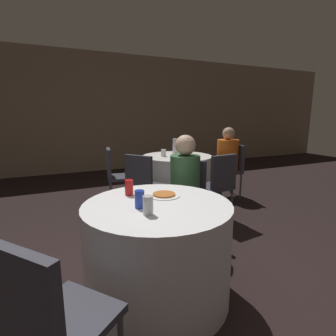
{
  "coord_description": "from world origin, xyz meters",
  "views": [
    {
      "loc": [
        -0.51,
        -1.62,
        1.35
      ],
      "look_at": [
        0.55,
        0.72,
        0.83
      ],
      "focal_mm": 28.0,
      "sensor_mm": 36.0,
      "label": 1
    }
  ],
  "objects_px": {
    "chair_near_southwest": "(47,317)",
    "person_orange_shirt": "(224,162)",
    "chair_far_west": "(115,171)",
    "pizza_plate_near": "(164,195)",
    "table_near": "(158,250)",
    "person_green_jacket": "(183,193)",
    "soda_can_red": "(129,187)",
    "soda_can_blue": "(140,199)",
    "chair_near_northeast": "(187,193)",
    "soda_can_silver": "(148,205)",
    "chair_far_east": "(232,165)",
    "chair_far_south": "(218,181)",
    "bottle_far": "(175,147)",
    "chair_far_southwest": "(143,181)",
    "table_far": "(177,178)"
  },
  "relations": [
    {
      "from": "person_orange_shirt",
      "to": "soda_can_red",
      "type": "height_order",
      "value": "person_orange_shirt"
    },
    {
      "from": "chair_near_northeast",
      "to": "person_green_jacket",
      "type": "distance_m",
      "value": 0.17
    },
    {
      "from": "chair_near_northeast",
      "to": "chair_far_south",
      "type": "bearing_deg",
      "value": -112.56
    },
    {
      "from": "chair_near_northeast",
      "to": "person_green_jacket",
      "type": "relative_size",
      "value": 0.75
    },
    {
      "from": "table_near",
      "to": "chair_far_southwest",
      "type": "xyz_separation_m",
      "value": [
        0.36,
        1.39,
        0.16
      ]
    },
    {
      "from": "table_near",
      "to": "chair_near_northeast",
      "type": "height_order",
      "value": "chair_near_northeast"
    },
    {
      "from": "chair_near_northeast",
      "to": "chair_far_southwest",
      "type": "relative_size",
      "value": 1.0
    },
    {
      "from": "chair_near_northeast",
      "to": "soda_can_blue",
      "type": "bearing_deg",
      "value": 85.36
    },
    {
      "from": "chair_near_northeast",
      "to": "soda_can_blue",
      "type": "xyz_separation_m",
      "value": [
        -0.77,
        -0.74,
        0.26
      ]
    },
    {
      "from": "soda_can_red",
      "to": "chair_far_west",
      "type": "bearing_deg",
      "value": 80.29
    },
    {
      "from": "table_far",
      "to": "person_orange_shirt",
      "type": "relative_size",
      "value": 0.94
    },
    {
      "from": "table_near",
      "to": "person_green_jacket",
      "type": "bearing_deg",
      "value": 48.59
    },
    {
      "from": "table_far",
      "to": "chair_far_southwest",
      "type": "bearing_deg",
      "value": -143.21
    },
    {
      "from": "person_orange_shirt",
      "to": "soda_can_silver",
      "type": "relative_size",
      "value": 9.5
    },
    {
      "from": "chair_near_northeast",
      "to": "soda_can_red",
      "type": "xyz_separation_m",
      "value": [
        -0.75,
        -0.43,
        0.26
      ]
    },
    {
      "from": "pizza_plate_near",
      "to": "soda_can_silver",
      "type": "bearing_deg",
      "value": -127.99
    },
    {
      "from": "table_near",
      "to": "chair_near_northeast",
      "type": "distance_m",
      "value": 0.96
    },
    {
      "from": "table_far",
      "to": "chair_far_southwest",
      "type": "relative_size",
      "value": 1.24
    },
    {
      "from": "chair_near_southwest",
      "to": "soda_can_red",
      "type": "xyz_separation_m",
      "value": [
        0.61,
        0.87,
        0.26
      ]
    },
    {
      "from": "bottle_far",
      "to": "table_near",
      "type": "bearing_deg",
      "value": -119.28
    },
    {
      "from": "soda_can_red",
      "to": "soda_can_blue",
      "type": "distance_m",
      "value": 0.31
    },
    {
      "from": "table_far",
      "to": "table_near",
      "type": "bearing_deg",
      "value": -119.95
    },
    {
      "from": "chair_near_northeast",
      "to": "chair_far_east",
      "type": "relative_size",
      "value": 1.0
    },
    {
      "from": "table_far",
      "to": "pizza_plate_near",
      "type": "xyz_separation_m",
      "value": [
        -1.01,
        -1.81,
        0.37
      ]
    },
    {
      "from": "chair_near_southwest",
      "to": "soda_can_red",
      "type": "height_order",
      "value": "chair_near_southwest"
    },
    {
      "from": "soda_can_blue",
      "to": "soda_can_red",
      "type": "bearing_deg",
      "value": 86.9
    },
    {
      "from": "person_orange_shirt",
      "to": "chair_near_northeast",
      "type": "bearing_deg",
      "value": 141.0
    },
    {
      "from": "soda_can_blue",
      "to": "soda_can_silver",
      "type": "relative_size",
      "value": 1.0
    },
    {
      "from": "chair_far_west",
      "to": "chair_far_southwest",
      "type": "relative_size",
      "value": 1.0
    },
    {
      "from": "person_green_jacket",
      "to": "soda_can_silver",
      "type": "distance_m",
      "value": 1.02
    },
    {
      "from": "person_green_jacket",
      "to": "person_orange_shirt",
      "type": "xyz_separation_m",
      "value": [
        1.4,
        1.23,
        0.02
      ]
    },
    {
      "from": "chair_near_southwest",
      "to": "person_orange_shirt",
      "type": "xyz_separation_m",
      "value": [
        2.65,
        2.41,
        0.06
      ]
    },
    {
      "from": "table_far",
      "to": "person_green_jacket",
      "type": "distance_m",
      "value": 1.52
    },
    {
      "from": "table_near",
      "to": "soda_can_red",
      "type": "relative_size",
      "value": 8.77
    },
    {
      "from": "chair_near_northeast",
      "to": "bottle_far",
      "type": "distance_m",
      "value": 1.4
    },
    {
      "from": "chair_far_south",
      "to": "bottle_far",
      "type": "bearing_deg",
      "value": 91.0
    },
    {
      "from": "chair_far_southwest",
      "to": "chair_far_south",
      "type": "distance_m",
      "value": 0.96
    },
    {
      "from": "table_near",
      "to": "soda_can_red",
      "type": "xyz_separation_m",
      "value": [
        -0.13,
        0.28,
        0.43
      ]
    },
    {
      "from": "chair_far_west",
      "to": "pizza_plate_near",
      "type": "bearing_deg",
      "value": 7.78
    },
    {
      "from": "chair_far_east",
      "to": "soda_can_silver",
      "type": "xyz_separation_m",
      "value": [
        -2.2,
        -1.96,
        0.26
      ]
    },
    {
      "from": "chair_far_southwest",
      "to": "chair_far_east",
      "type": "xyz_separation_m",
      "value": [
        1.7,
        0.4,
        0.0
      ]
    },
    {
      "from": "person_orange_shirt",
      "to": "pizza_plate_near",
      "type": "xyz_separation_m",
      "value": [
        -1.79,
        -1.67,
        0.14
      ]
    },
    {
      "from": "chair_far_west",
      "to": "bottle_far",
      "type": "xyz_separation_m",
      "value": [
        0.92,
        -0.14,
        0.33
      ]
    },
    {
      "from": "soda_can_blue",
      "to": "person_orange_shirt",
      "type": "bearing_deg",
      "value": 41.96
    },
    {
      "from": "table_near",
      "to": "soda_can_blue",
      "type": "xyz_separation_m",
      "value": [
        -0.14,
        -0.03,
        0.43
      ]
    },
    {
      "from": "chair_far_west",
      "to": "person_green_jacket",
      "type": "height_order",
      "value": "person_green_jacket"
    },
    {
      "from": "chair_near_northeast",
      "to": "chair_far_west",
      "type": "relative_size",
      "value": 1.0
    },
    {
      "from": "person_green_jacket",
      "to": "soda_can_blue",
      "type": "height_order",
      "value": "person_green_jacket"
    },
    {
      "from": "table_near",
      "to": "chair_far_west",
      "type": "relative_size",
      "value": 1.22
    },
    {
      "from": "table_near",
      "to": "soda_can_silver",
      "type": "bearing_deg",
      "value": -127.95
    }
  ]
}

